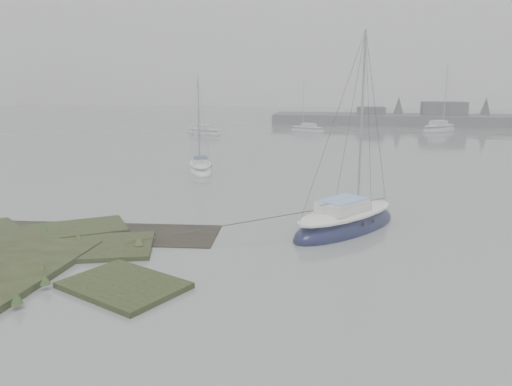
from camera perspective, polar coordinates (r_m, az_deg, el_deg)
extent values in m
plane|color=slate|center=(44.60, 1.41, 4.78)|extent=(160.00, 160.00, 0.00)
cube|color=#4C4F51|center=(78.16, 24.81, 7.46)|extent=(60.00, 8.00, 1.60)
cube|color=#424247|center=(74.83, 12.98, 8.73)|extent=(4.00, 3.00, 2.20)
cube|color=#424247|center=(75.86, 20.64, 8.60)|extent=(6.00, 3.00, 3.00)
cone|color=#384238|center=(77.04, 15.96, 9.27)|extent=(2.00, 2.00, 3.50)
cone|color=#384238|center=(79.03, 24.75, 8.68)|extent=(2.00, 2.00, 3.50)
ellipsoid|color=#0F1433|center=(21.39, 10.22, -3.86)|extent=(5.32, 6.24, 1.51)
ellipsoid|color=silver|center=(21.23, 10.28, -2.30)|extent=(4.52, 5.35, 0.43)
cube|color=silver|center=(20.93, 9.88, -1.44)|extent=(2.34, 2.51, 0.44)
cube|color=#82AAE3|center=(20.87, 9.91, -0.78)|extent=(2.16, 2.32, 0.07)
cylinder|color=#939399|center=(21.24, 11.99, 8.25)|extent=(0.10, 0.10, 7.12)
cylinder|color=#939399|center=(20.73, 9.61, -0.86)|extent=(1.53, 2.06, 0.08)
ellipsoid|color=white|center=(34.72, -6.36, 2.58)|extent=(3.09, 4.97, 1.15)
ellipsoid|color=silver|center=(34.65, -6.38, 3.32)|extent=(2.59, 4.29, 0.32)
cube|color=silver|center=(34.40, -6.37, 3.73)|extent=(1.51, 1.87, 0.34)
cube|color=#1B274A|center=(34.37, -6.38, 4.05)|extent=(1.40, 1.72, 0.05)
cylinder|color=#939399|center=(34.90, -6.56, 8.24)|extent=(0.07, 0.07, 5.40)
cylinder|color=#939399|center=(34.24, -6.37, 4.01)|extent=(0.71, 1.79, 0.06)
ellipsoid|color=#AFB6BA|center=(59.35, -6.03, 6.77)|extent=(5.51, 4.11, 1.29)
ellipsoid|color=silver|center=(59.30, -6.04, 7.26)|extent=(4.74, 3.47, 0.37)
cube|color=silver|center=(59.11, -5.89, 7.56)|extent=(2.15, 1.88, 0.38)
cube|color=silver|center=(59.09, -5.90, 7.77)|extent=(1.98, 1.74, 0.06)
cylinder|color=#939399|center=(59.57, -6.59, 10.47)|extent=(0.08, 0.08, 6.09)
cylinder|color=#939399|center=(58.98, -5.79, 7.76)|extent=(1.90, 1.09, 0.07)
ellipsoid|color=#ADB4B7|center=(66.68, 20.19, 6.72)|extent=(5.67, 6.05, 1.52)
ellipsoid|color=silver|center=(66.62, 20.23, 7.24)|extent=(4.83, 5.17, 0.43)
cube|color=silver|center=(66.37, 20.13, 7.56)|extent=(2.42, 2.49, 0.45)
cube|color=silver|center=(66.35, 20.14, 7.77)|extent=(2.23, 2.30, 0.07)
cylinder|color=#939399|center=(67.11, 20.85, 10.56)|extent=(0.10, 0.10, 7.14)
cylinder|color=#939399|center=(66.20, 20.06, 7.77)|extent=(1.71, 1.93, 0.08)
ellipsoid|color=#B3B7BD|center=(62.48, 5.88, 7.06)|extent=(5.03, 3.64, 1.17)
ellipsoid|color=silver|center=(62.44, 5.89, 7.48)|extent=(4.33, 3.07, 0.33)
cube|color=silver|center=(62.30, 6.06, 7.74)|extent=(1.95, 1.68, 0.35)
cube|color=silver|center=(62.29, 6.06, 7.92)|extent=(1.79, 1.56, 0.06)
cylinder|color=#939399|center=(62.57, 5.46, 10.26)|extent=(0.08, 0.08, 5.53)
cylinder|color=#939399|center=(62.21, 6.17, 7.91)|extent=(1.75, 0.94, 0.06)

